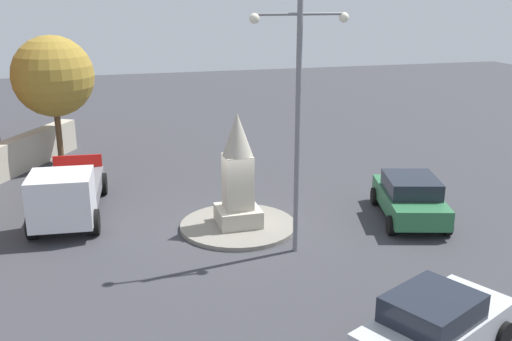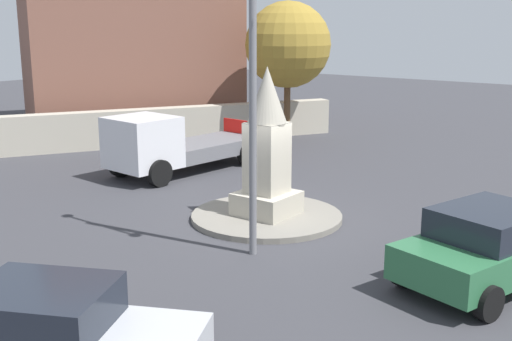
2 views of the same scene
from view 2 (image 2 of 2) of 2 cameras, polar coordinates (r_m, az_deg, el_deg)
ground_plane at (r=16.65m, az=0.95°, el=-4.31°), size 80.00×80.00×0.00m
traffic_island at (r=16.63m, az=0.95°, el=-4.08°), size 3.87×3.87×0.14m
monument at (r=16.19m, az=0.97°, el=1.88°), size 1.39×1.39×3.76m
streetlamp at (r=13.37m, az=-0.29°, el=10.93°), size 2.85×0.28×7.43m
car_silver_approaching at (r=9.47m, az=-17.35°, el=-14.00°), size 4.24×3.19×1.52m
car_green_parked_left at (r=13.22m, az=20.04°, el=-6.22°), size 2.91×4.35×1.54m
truck_white_near_island at (r=21.39m, az=-7.62°, el=2.21°), size 2.64×5.72×2.04m
stone_boundary_wall at (r=26.74m, az=-8.73°, el=3.87°), size 8.44×13.86×1.49m
corner_building at (r=31.16m, az=-11.31°, el=12.93°), size 10.47×11.34×9.99m
tree_near_wall at (r=27.32m, az=2.82°, el=11.02°), size 3.58×3.58×5.78m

